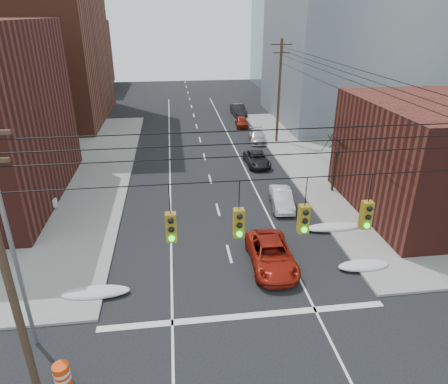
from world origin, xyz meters
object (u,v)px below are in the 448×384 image
object	(u,v)px
construction_barrel	(62,376)
parked_car_c	(257,159)
parked_car_b	(282,199)
lot_car_b	(31,184)
lot_car_d	(5,177)
parked_car_e	(242,122)
parked_car_f	(238,110)
lot_car_a	(30,203)
lot_car_c	(9,177)
red_pickup	(271,255)
parked_car_d	(257,136)
parked_car_a	(281,198)

from	to	relation	value
construction_barrel	parked_car_c	bearing A→B (deg)	61.92
parked_car_b	construction_barrel	xyz separation A→B (m)	(-12.53, -14.38, -0.09)
lot_car_b	parked_car_c	bearing A→B (deg)	-81.39
parked_car_c	lot_car_d	world-z (taller)	lot_car_d
parked_car_b	parked_car_e	distance (m)	23.34
parked_car_b	construction_barrel	distance (m)	19.07
parked_car_c	parked_car_f	xyz separation A→B (m)	(1.51, 20.27, 0.16)
lot_car_b	parked_car_e	bearing A→B (deg)	-51.19
lot_car_a	lot_car_c	size ratio (longest dim) A/B	0.68
parked_car_c	lot_car_c	world-z (taller)	lot_car_c
parked_car_f	lot_car_a	size ratio (longest dim) A/B	1.27
red_pickup	parked_car_c	bearing A→B (deg)	82.29
parked_car_d	parked_car_f	distance (m)	12.83
lot_car_b	construction_barrel	distance (m)	20.70
parked_car_b	parked_car_c	world-z (taller)	parked_car_b
red_pickup	parked_car_e	bearing A→B (deg)	84.64
parked_car_d	construction_barrel	size ratio (longest dim) A/B	3.78
parked_car_a	construction_barrel	bearing A→B (deg)	-123.42
parked_car_d	parked_car_f	world-z (taller)	parked_car_f
parked_car_a	parked_car_d	xyz separation A→B (m)	(1.60, 16.47, -0.08)
parked_car_a	parked_car_e	xyz separation A→B (m)	(0.94, 23.23, -0.06)
lot_car_b	lot_car_d	xyz separation A→B (m)	(-2.43, 1.30, 0.18)
parked_car_b	lot_car_d	world-z (taller)	lot_car_d
parked_car_d	parked_car_f	xyz separation A→B (m)	(-0.09, 12.83, 0.16)
lot_car_d	parked_car_b	bearing A→B (deg)	-109.29
parked_car_b	lot_car_c	xyz separation A→B (m)	(-21.59, 6.59, 0.27)
construction_barrel	parked_car_a	bearing A→B (deg)	49.09
lot_car_c	lot_car_a	bearing A→B (deg)	-143.24
parked_car_c	parked_car_e	size ratio (longest dim) A/B	1.19
lot_car_b	construction_barrel	xyz separation A→B (m)	(6.89, -19.52, -0.18)
parked_car_b	parked_car_e	bearing A→B (deg)	93.80
parked_car_d	parked_car_e	xyz separation A→B (m)	(-0.66, 6.77, 0.01)
lot_car_a	lot_car_d	world-z (taller)	lot_car_d
lot_car_c	lot_car_d	world-z (taller)	lot_car_c
red_pickup	lot_car_c	size ratio (longest dim) A/B	0.96
parked_car_f	construction_barrel	distance (m)	45.96
parked_car_c	lot_car_b	world-z (taller)	lot_car_b
parked_car_a	parked_car_b	distance (m)	0.09
parked_car_a	lot_car_b	world-z (taller)	parked_car_a
parked_car_b	lot_car_a	bearing A→B (deg)	-178.56
parked_car_a	lot_car_a	distance (m)	18.50
lot_car_c	parked_car_c	bearing A→B (deg)	-78.36
parked_car_d	lot_car_d	size ratio (longest dim) A/B	0.91
lot_car_a	construction_barrel	bearing A→B (deg)	-176.99
parked_car_d	parked_car_c	bearing A→B (deg)	-96.66
parked_car_c	lot_car_a	xyz separation A→B (m)	(-18.44, -7.61, 0.15)
parked_car_e	lot_car_c	world-z (taller)	lot_car_c
red_pickup	construction_barrel	bearing A→B (deg)	-143.66
construction_barrel	lot_car_d	bearing A→B (deg)	114.13
parked_car_e	lot_car_d	size ratio (longest dim) A/B	0.79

